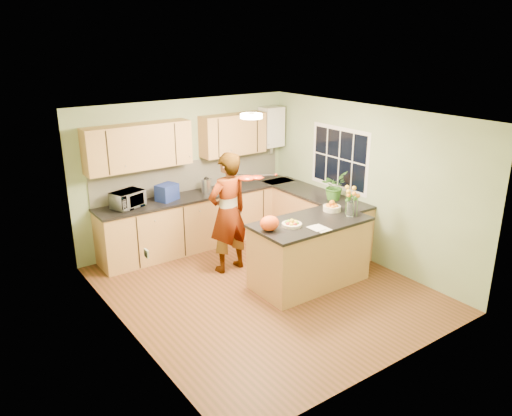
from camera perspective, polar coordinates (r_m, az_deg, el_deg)
floor at (r=7.33m, az=0.88°, el=-9.23°), size 4.50×4.50×0.00m
ceiling at (r=6.53m, az=1.00°, el=10.49°), size 4.00×4.50×0.02m
wall_back at (r=8.66m, az=-7.94°, el=3.99°), size 4.00×0.02×2.50m
wall_front at (r=5.32m, az=15.55°, el=-6.36°), size 4.00×0.02×2.50m
wall_left at (r=5.94m, az=-14.84°, el=-3.58°), size 0.02×4.50×2.50m
wall_right at (r=8.12m, az=12.39°, el=2.71°), size 0.02×4.50×2.50m
back_counter at (r=8.69m, az=-6.20°, el=-1.28°), size 3.64×0.62×0.94m
right_counter at (r=8.73m, az=6.60°, el=-1.21°), size 0.62×2.24×0.94m
splashback at (r=8.71m, az=-7.30°, el=3.76°), size 3.60×0.02×0.52m
upper_cabinets at (r=8.30m, az=-8.66°, el=7.56°), size 3.20×0.34×0.70m
boiler at (r=9.28m, az=1.77°, el=9.26°), size 0.40×0.30×0.86m
window_right at (r=8.44m, az=9.50°, el=5.61°), size 0.01×1.30×1.05m
light_switch at (r=5.40m, az=-12.41°, el=-5.09°), size 0.02×0.09×0.09m
ceiling_lamp at (r=6.78m, az=-0.54°, el=10.47°), size 0.30×0.30×0.07m
peninsula_island at (r=7.33m, az=6.15°, el=-5.06°), size 1.71×0.88×0.98m
fruit_dish at (r=6.91m, az=4.12°, el=-1.76°), size 0.28×0.28×0.10m
orange_bowl at (r=7.58m, az=8.67°, el=0.16°), size 0.26×0.26×0.15m
flower_vase at (r=7.32m, az=10.83°, el=1.47°), size 0.26×0.26×0.49m
orange_bag at (r=6.72m, az=1.56°, el=-1.75°), size 0.34×0.31×0.21m
papers at (r=6.87m, az=7.32°, el=-2.31°), size 0.20×0.28×0.01m
violinist at (r=7.57m, az=-3.22°, el=-0.55°), size 0.72×0.50×1.88m
violin at (r=7.32m, az=-1.05°, el=3.43°), size 0.62×0.54×0.16m
microwave at (r=7.99m, az=-14.45°, el=0.96°), size 0.56×0.46×0.26m
blue_box at (r=8.22m, az=-10.14°, el=1.78°), size 0.40×0.35×0.27m
kettle at (r=8.55m, az=-5.68°, el=2.64°), size 0.17×0.17×0.32m
jar_cream at (r=8.83m, az=-3.26°, el=2.91°), size 0.12×0.12×0.16m
jar_white at (r=8.79m, az=-2.61°, el=2.83°), size 0.11×0.11×0.16m
potted_plant at (r=8.20m, az=8.88°, el=2.51°), size 0.52×0.49×0.46m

